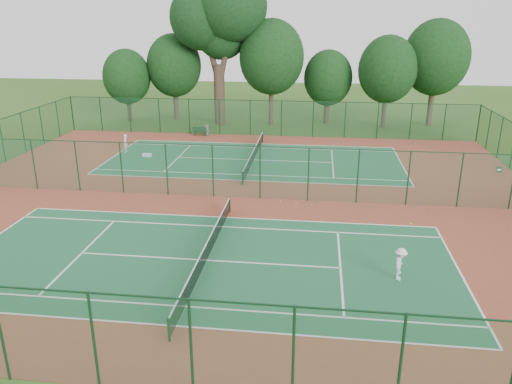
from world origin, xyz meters
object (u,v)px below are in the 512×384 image
player_near (400,264)px  kit_bag (147,155)px  player_far (125,143)px  bench (200,131)px  trash_bin (206,130)px  big_tree (219,17)px

player_near → kit_bag: size_ratio=2.00×
player_far → kit_bag: (2.31, -1.22, -0.66)m
player_near → player_far: bearing=58.6°
kit_bag → player_near: bearing=-40.6°
kit_bag → bench: bearing=77.4°
player_near → player_far: player_far is taller
trash_bin → kit_bag: trash_bin is taller
player_near → kit_bag: bearing=56.9°
player_near → big_tree: (-14.43, 33.02, 10.34)m
player_near → big_tree: bearing=36.4°
bench → big_tree: (0.96, 6.18, 10.66)m
player_near → player_far: (-20.36, 19.83, 0.03)m
kit_bag → big_tree: size_ratio=0.05×
kit_bag → player_far: bearing=157.5°
big_tree → trash_bin: bearing=-94.3°
trash_bin → player_far: bearing=-126.2°
player_far → kit_bag: 2.69m
player_near → player_far: size_ratio=0.96×
kit_bag → big_tree: 18.47m
kit_bag → trash_bin: bearing=75.2°
kit_bag → big_tree: bearing=81.2°
trash_bin → big_tree: (0.43, 5.69, 10.65)m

